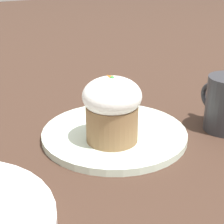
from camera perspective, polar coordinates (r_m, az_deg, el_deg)
name	(u,v)px	position (r m, az deg, el deg)	size (l,w,h in m)	color
ground_plane	(114,137)	(0.67, 0.37, -3.87)	(4.00, 4.00, 0.00)	#3D281E
dessert_plate	(114,134)	(0.66, 0.37, -3.38)	(0.26, 0.26, 0.01)	silver
carrot_cake	(112,108)	(0.61, 0.00, 0.57)	(0.10, 0.10, 0.11)	olive
spoon	(103,124)	(0.68, -1.45, -1.87)	(0.13, 0.05, 0.01)	#B7B7BC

